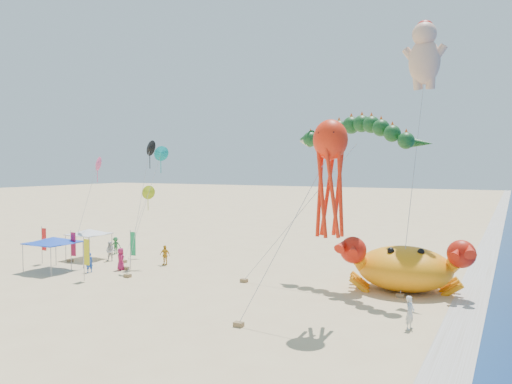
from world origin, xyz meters
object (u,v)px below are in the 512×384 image
octopus_kite (330,169)px  canopy_white (89,232)px  dragon_kite (355,137)px  canopy_blue (53,240)px  cherub_kite (424,53)px  crab_inflatable (404,267)px

octopus_kite → canopy_white: 26.81m
dragon_kite → canopy_blue: (-22.61, -6.34, -7.90)m
cherub_kite → octopus_kite: (-2.53, -13.44, -8.43)m
canopy_blue → canopy_white: 5.14m
crab_inflatable → dragon_kite: bearing=178.4°
cherub_kite → canopy_blue: 31.93m
crab_inflatable → canopy_blue: 26.85m
crab_inflatable → octopus_kite: (-2.24, -8.60, 6.53)m
crab_inflatable → canopy_blue: size_ratio=2.26×
octopus_kite → crab_inflatable: bearing=75.4°
crab_inflatable → cherub_kite: (0.29, 4.84, 14.96)m
crab_inflatable → octopus_kite: bearing=-104.6°
octopus_kite → canopy_blue: (-23.86, 2.36, -5.72)m
octopus_kite → canopy_blue: size_ratio=2.88×
canopy_blue → crab_inflatable: bearing=13.4°
canopy_white → canopy_blue: bearing=-75.6°
crab_inflatable → cherub_kite: 15.73m
canopy_blue → canopy_white: same height
dragon_kite → canopy_blue: size_ratio=3.36×
canopy_blue → canopy_white: size_ratio=1.13×
crab_inflatable → canopy_blue: (-26.10, -6.24, 0.81)m
cherub_kite → canopy_white: 31.68m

